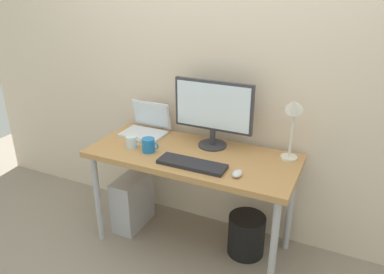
# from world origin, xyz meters

# --- Properties ---
(ground_plane) EXTENTS (6.00, 6.00, 0.00)m
(ground_plane) POSITION_xyz_m (0.00, 0.00, 0.00)
(ground_plane) COLOR gray
(back_wall) EXTENTS (4.40, 0.04, 2.60)m
(back_wall) POSITION_xyz_m (0.00, 0.36, 1.30)
(back_wall) COLOR beige
(back_wall) RESTS_ON ground_plane
(desk) EXTENTS (1.41, 0.60, 0.74)m
(desk) POSITION_xyz_m (0.00, 0.00, 0.67)
(desk) COLOR #B7844C
(desk) RESTS_ON ground_plane
(monitor) EXTENTS (0.56, 0.20, 0.47)m
(monitor) POSITION_xyz_m (0.08, 0.17, 1.01)
(monitor) COLOR #333338
(monitor) RESTS_ON desk
(laptop) EXTENTS (0.32, 0.26, 0.23)m
(laptop) POSITION_xyz_m (-0.46, 0.19, 0.80)
(laptop) COLOR silver
(laptop) RESTS_ON desk
(desk_lamp) EXTENTS (0.11, 0.16, 0.44)m
(desk_lamp) POSITION_xyz_m (0.60, 0.17, 1.05)
(desk_lamp) COLOR silver
(desk_lamp) RESTS_ON desk
(keyboard) EXTENTS (0.44, 0.14, 0.02)m
(keyboard) POSITION_xyz_m (0.08, -0.16, 0.75)
(keyboard) COLOR #232328
(keyboard) RESTS_ON desk
(mouse) EXTENTS (0.06, 0.09, 0.03)m
(mouse) POSITION_xyz_m (0.38, -0.17, 0.76)
(mouse) COLOR silver
(mouse) RESTS_ON desk
(coffee_mug) EXTENTS (0.12, 0.09, 0.10)m
(coffee_mug) POSITION_xyz_m (-0.28, -0.10, 0.79)
(coffee_mug) COLOR #1E72BF
(coffee_mug) RESTS_ON desk
(glass_cup) EXTENTS (0.12, 0.08, 0.08)m
(glass_cup) POSITION_xyz_m (-0.42, -0.09, 0.78)
(glass_cup) COLOR silver
(glass_cup) RESTS_ON desk
(computer_tower) EXTENTS (0.18, 0.36, 0.42)m
(computer_tower) POSITION_xyz_m (-0.52, 0.02, 0.21)
(computer_tower) COLOR #B2B2B7
(computer_tower) RESTS_ON ground_plane
(wastebasket) EXTENTS (0.26, 0.26, 0.30)m
(wastebasket) POSITION_xyz_m (0.39, 0.07, 0.15)
(wastebasket) COLOR black
(wastebasket) RESTS_ON ground_plane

